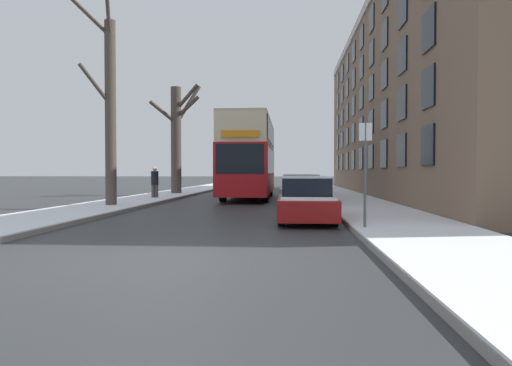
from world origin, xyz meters
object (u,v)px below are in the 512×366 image
Objects in this scene: bare_tree_left_0 at (109,107)px; pedestrian_left_sidewalk at (155,182)px; oncoming_van at (252,176)px; street_sign_post at (365,170)px; bare_tree_left_1 at (177,135)px; parked_car_1 at (301,192)px; double_decker_bus at (249,154)px; parked_car_2 at (298,187)px; parked_car_0 at (306,201)px.

pedestrian_left_sidewalk is at bearing 87.56° from bare_tree_left_0.
bare_tree_left_0 reaches higher than oncoming_van.
bare_tree_left_0 is at bearing 142.81° from street_sign_post.
parked_car_1 is at bearing -49.70° from bare_tree_left_1.
parked_car_2 is (2.81, 0.14, -1.91)m from double_decker_bus.
parked_car_2 is at bearing 176.30° from pedestrian_left_sidewalk.
bare_tree_left_1 is at bearing 116.96° from parked_car_0.
bare_tree_left_0 is 1.24× the size of bare_tree_left_1.
oncoming_van is 3.01× the size of pedestrian_left_sidewalk.
parked_car_0 is at bearing -90.00° from parked_car_2.
parked_car_1 is 8.99m from street_sign_post.
parked_car_2 is at bearing -73.46° from oncoming_van.
parked_car_1 is at bearing 11.95° from bare_tree_left_0.
parked_car_1 is at bearing 133.95° from pedestrian_left_sidewalk.
pedestrian_left_sidewalk is at bearing 125.64° from street_sign_post.
street_sign_post is (1.36, -14.95, 0.94)m from parked_car_2.
double_decker_bus reaches higher than parked_car_1.
parked_car_1 is at bearing 98.77° from street_sign_post.
bare_tree_left_0 reaches higher than bare_tree_left_1.
parked_car_1 is 1.06× the size of parked_car_2.
oncoming_van reaches higher than parked_car_1.
street_sign_post is at bearing -62.95° from bare_tree_left_1.
bare_tree_left_0 reaches higher than street_sign_post.
pedestrian_left_sidewalk is (-7.80, -2.17, 0.35)m from parked_car_2.
bare_tree_left_0 is 8.97m from parked_car_1.
parked_car_0 is at bearing -81.49° from oncoming_van.
double_decker_bus is 1.90× the size of oncoming_van.
double_decker_bus is 6.87m from parked_car_1.
double_decker_bus reaches higher than parked_car_0.
parked_car_2 is 2.31× the size of pedestrian_left_sidewalk.
bare_tree_left_0 is at bearing 150.64° from parked_car_0.
bare_tree_left_0 is 0.88× the size of double_decker_bus.
street_sign_post is at bearing -62.44° from parked_car_0.
parked_car_1 is (7.91, -9.33, -3.30)m from bare_tree_left_1.
oncoming_van is (4.19, 9.32, -2.79)m from bare_tree_left_1.
parked_car_0 is at bearing -90.00° from parked_car_1.
bare_tree_left_1 reaches higher than parked_car_2.
parked_car_1 is 8.75m from pedestrian_left_sidewalk.
parked_car_1 is 6.11m from parked_car_2.
bare_tree_left_0 is at bearing -168.05° from parked_car_1.
pedestrian_left_sidewalk is at bearing -164.48° from parked_car_2.
parked_car_2 is at bearing 2.76° from double_decker_bus.
oncoming_van is at bearing 106.54° from parked_car_2.
parked_car_1 is (0.00, 6.22, 0.02)m from parked_car_0.
parked_car_2 is 13.09m from oncoming_van.
pedestrian_left_sidewalk is (-4.08, -14.70, -0.17)m from oncoming_van.
bare_tree_left_1 is 12.67m from parked_car_1.
oncoming_van reaches higher than pedestrian_left_sidewalk.
street_sign_post reaches higher than oncoming_van.
parked_car_2 is (8.04, 7.81, -3.60)m from bare_tree_left_0.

